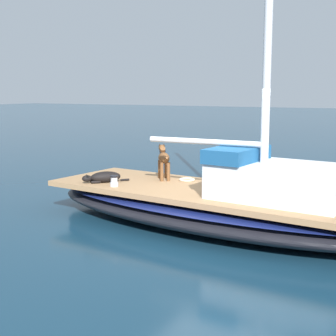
% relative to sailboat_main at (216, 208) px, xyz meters
% --- Properties ---
extents(ground_plane, '(120.00, 120.00, 0.00)m').
position_rel_sailboat_main_xyz_m(ground_plane, '(0.00, 0.00, -0.34)').
color(ground_plane, '#143347').
extents(sailboat_main, '(3.33, 7.48, 0.66)m').
position_rel_sailboat_main_xyz_m(sailboat_main, '(0.00, 0.00, 0.00)').
color(sailboat_main, black).
rests_on(sailboat_main, ground).
extents(mast_main, '(0.14, 2.27, 7.14)m').
position_rel_sailboat_main_xyz_m(mast_main, '(0.10, 0.74, 3.53)').
color(mast_main, silver).
rests_on(mast_main, sailboat_main).
extents(cabin_house, '(1.64, 2.37, 0.84)m').
position_rel_sailboat_main_xyz_m(cabin_house, '(0.14, 1.11, 0.67)').
color(cabin_house, silver).
rests_on(cabin_house, sailboat_main).
extents(dog_brown, '(0.81, 0.61, 0.70)m').
position_rel_sailboat_main_xyz_m(dog_brown, '(-0.62, -1.43, 0.75)').
color(dog_brown, brown).
rests_on(dog_brown, sailboat_main).
extents(dog_black, '(0.75, 0.71, 0.22)m').
position_rel_sailboat_main_xyz_m(dog_black, '(0.27, -2.30, 0.43)').
color(dog_black, black).
rests_on(dog_black, sailboat_main).
extents(deck_winch, '(0.16, 0.16, 0.21)m').
position_rel_sailboat_main_xyz_m(deck_winch, '(0.50, -1.89, 0.42)').
color(deck_winch, '#B7B7BC').
rests_on(deck_winch, sailboat_main).
extents(coiled_rope, '(0.32, 0.32, 0.04)m').
position_rel_sailboat_main_xyz_m(coiled_rope, '(-0.67, -0.92, 0.35)').
color(coiled_rope, beige).
rests_on(coiled_rope, sailboat_main).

